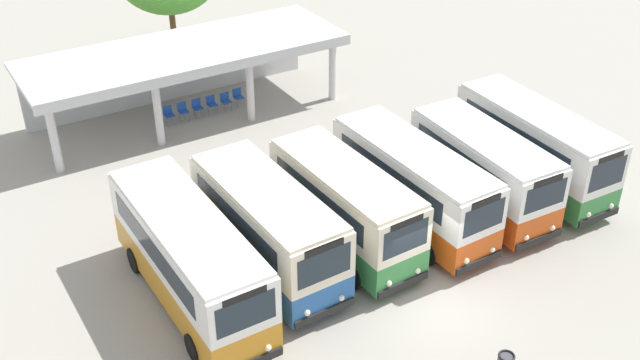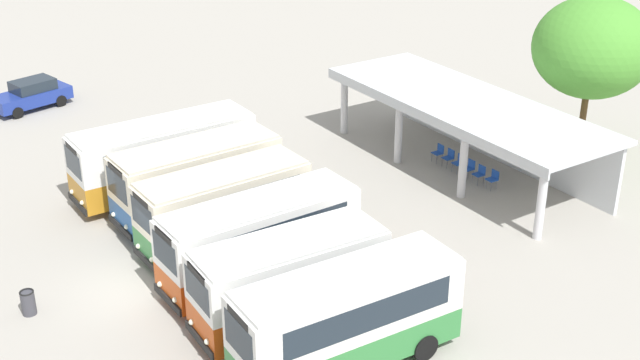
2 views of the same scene
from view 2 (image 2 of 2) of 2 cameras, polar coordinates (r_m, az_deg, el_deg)
ground_plane at (r=31.31m, az=-12.47°, el=-7.10°), size 180.00×180.00×0.00m
city_bus_nearest_orange at (r=37.36m, az=-10.49°, el=1.71°), size 2.42×8.12×3.26m
city_bus_second_in_row at (r=34.98m, az=-8.31°, el=0.18°), size 2.59×7.05×3.24m
city_bus_middle_cream at (r=32.51m, az=-6.51°, el=-1.76°), size 2.44×6.84×3.21m
city_bus_fourth_amber at (r=30.19m, az=-4.08°, el=-3.88°), size 2.39×7.51×3.21m
city_bus_fifth_blue at (r=27.79m, az=-2.08°, el=-6.64°), size 2.53×6.67×3.18m
city_bus_far_end_green at (r=25.83m, az=1.84°, el=-9.19°), size 2.40×7.44×3.32m
parked_car_flank at (r=49.71m, az=-18.90°, el=5.50°), size 2.69×4.55×1.62m
terminal_canopy at (r=39.71m, az=10.37°, el=4.38°), size 14.81×5.10×3.40m
waiting_chair_end_by_column at (r=40.70m, az=8.02°, el=1.92°), size 0.44×0.44×0.86m
waiting_chair_second_from_end at (r=40.22m, az=8.71°, el=1.59°), size 0.44×0.44×0.86m
waiting_chair_middle_seat at (r=39.73m, az=9.38°, el=1.23°), size 0.44×0.44×0.86m
waiting_chair_fourth_seat at (r=39.24m, az=10.06°, el=0.86°), size 0.44×0.44×0.86m
waiting_chair_fifth_seat at (r=38.74m, az=10.74°, el=0.48°), size 0.44×0.44×0.86m
waiting_chair_far_end_seat at (r=38.36m, az=11.61°, el=0.14°), size 0.44×0.44×0.86m
roadside_tree_behind_canopy at (r=41.60m, az=17.93°, el=8.50°), size 5.58×5.58×7.72m
litter_bin_apron at (r=30.60m, az=-19.10°, el=-7.81°), size 0.49×0.49×0.90m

